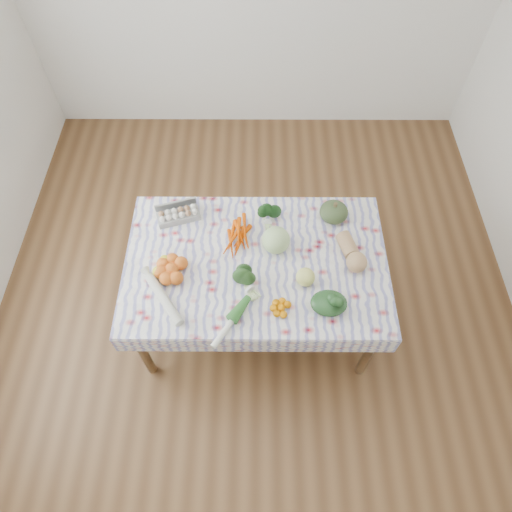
# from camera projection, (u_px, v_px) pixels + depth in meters

# --- Properties ---
(ground) EXTENTS (4.50, 4.50, 0.00)m
(ground) POSITION_uv_depth(u_px,v_px,m) (256.00, 315.00, 3.51)
(ground) COLOR brown
(ground) RESTS_ON ground
(dining_table) EXTENTS (1.60, 1.00, 0.75)m
(dining_table) POSITION_uv_depth(u_px,v_px,m) (256.00, 268.00, 2.95)
(dining_table) COLOR brown
(dining_table) RESTS_ON ground
(tablecloth) EXTENTS (1.66, 1.06, 0.01)m
(tablecloth) POSITION_uv_depth(u_px,v_px,m) (256.00, 262.00, 2.88)
(tablecloth) COLOR white
(tablecloth) RESTS_ON dining_table
(egg_carton) EXTENTS (0.30, 0.19, 0.07)m
(egg_carton) POSITION_uv_depth(u_px,v_px,m) (179.00, 216.00, 3.03)
(egg_carton) COLOR #9E9E9A
(egg_carton) RESTS_ON tablecloth
(carrot_bunch) EXTENTS (0.27, 0.24, 0.05)m
(carrot_bunch) POSITION_uv_depth(u_px,v_px,m) (237.00, 238.00, 2.94)
(carrot_bunch) COLOR #D34700
(carrot_bunch) RESTS_ON tablecloth
(kale_bunch) EXTENTS (0.15, 0.13, 0.12)m
(kale_bunch) POSITION_uv_depth(u_px,v_px,m) (268.00, 214.00, 3.01)
(kale_bunch) COLOR #143712
(kale_bunch) RESTS_ON tablecloth
(kabocha_squash) EXTENTS (0.24, 0.24, 0.12)m
(kabocha_squash) POSITION_uv_depth(u_px,v_px,m) (334.00, 212.00, 3.02)
(kabocha_squash) COLOR #3A4C28
(kabocha_squash) RESTS_ON tablecloth
(cabbage) EXTENTS (0.19, 0.19, 0.18)m
(cabbage) POSITION_uv_depth(u_px,v_px,m) (276.00, 240.00, 2.86)
(cabbage) COLOR #A7CA7E
(cabbage) RESTS_ON tablecloth
(butternut_squash) EXTENTS (0.20, 0.31, 0.13)m
(butternut_squash) POSITION_uv_depth(u_px,v_px,m) (352.00, 252.00, 2.84)
(butternut_squash) COLOR tan
(butternut_squash) RESTS_ON tablecloth
(orange_cluster) EXTENTS (0.32, 0.32, 0.09)m
(orange_cluster) POSITION_uv_depth(u_px,v_px,m) (172.00, 269.00, 2.79)
(orange_cluster) COLOR orange
(orange_cluster) RESTS_ON tablecloth
(broccoli) EXTENTS (0.21, 0.21, 0.11)m
(broccoli) POSITION_uv_depth(u_px,v_px,m) (246.00, 281.00, 2.73)
(broccoli) COLOR #264C1E
(broccoli) RESTS_ON tablecloth
(mandarin_cluster) EXTENTS (0.20, 0.20, 0.05)m
(mandarin_cluster) POSITION_uv_depth(u_px,v_px,m) (281.00, 308.00, 2.67)
(mandarin_cluster) COLOR orange
(mandarin_cluster) RESTS_ON tablecloth
(grapefruit) EXTENTS (0.13, 0.13, 0.12)m
(grapefruit) POSITION_uv_depth(u_px,v_px,m) (305.00, 277.00, 2.74)
(grapefruit) COLOR #D8DA67
(grapefruit) RESTS_ON tablecloth
(spinach_bag) EXTENTS (0.27, 0.25, 0.10)m
(spinach_bag) POSITION_uv_depth(u_px,v_px,m) (329.00, 303.00, 2.66)
(spinach_bag) COLOR #183517
(spinach_bag) RESTS_ON tablecloth
(daikon) EXTENTS (0.28, 0.36, 0.06)m
(daikon) POSITION_uv_depth(u_px,v_px,m) (164.00, 299.00, 2.69)
(daikon) COLOR beige
(daikon) RESTS_ON tablecloth
(leek) EXTENTS (0.22, 0.32, 0.04)m
(leek) POSITION_uv_depth(u_px,v_px,m) (231.00, 323.00, 2.62)
(leek) COLOR white
(leek) RESTS_ON tablecloth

